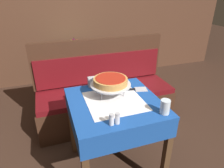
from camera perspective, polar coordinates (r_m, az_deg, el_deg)
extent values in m
plane|color=#382319|center=(2.08, 0.63, -22.33)|extent=(14.00, 14.00, 0.00)
cube|color=#194799|center=(1.62, 0.75, -5.35)|extent=(0.72, 0.72, 0.03)
cube|color=white|center=(1.61, 0.76, -4.86)|extent=(0.45, 0.45, 0.00)
cube|color=#194799|center=(1.67, 0.74, -7.97)|extent=(0.72, 0.72, 0.15)
cube|color=#4C331E|center=(1.74, 15.29, -18.96)|extent=(0.05, 0.05, 0.70)
cube|color=#4C331E|center=(2.03, -11.35, -11.04)|extent=(0.05, 0.05, 0.70)
cube|color=#4C331E|center=(2.17, 5.96, -7.83)|extent=(0.05, 0.05, 0.70)
cube|color=#1E6B33|center=(3.16, -10.25, 10.17)|extent=(0.64, 0.64, 0.03)
cube|color=white|center=(3.16, -10.27, 10.45)|extent=(0.40, 0.40, 0.00)
cube|color=#1E6B33|center=(3.19, -10.12, 8.59)|extent=(0.64, 0.64, 0.15)
cube|color=#4C331E|center=(2.99, -14.17, 1.39)|extent=(0.05, 0.05, 0.70)
cube|color=#4C331E|center=(3.07, -3.56, 2.87)|extent=(0.05, 0.05, 0.70)
cube|color=#4C331E|center=(3.52, -15.16, 5.04)|extent=(0.05, 0.05, 0.70)
cube|color=#4C331E|center=(3.59, -6.05, 6.24)|extent=(0.05, 0.05, 0.70)
cube|color=#3D2316|center=(2.54, -1.73, -6.52)|extent=(1.64, 0.54, 0.38)
cube|color=#600F14|center=(2.42, -1.80, -2.12)|extent=(1.61, 0.53, 0.06)
cube|color=#3D2316|center=(2.51, -3.53, 6.60)|extent=(1.64, 0.06, 0.56)
cube|color=#600F14|center=(2.50, -3.22, 4.48)|extent=(1.57, 0.02, 0.36)
cube|color=#4C2D1E|center=(3.55, -11.96, 19.77)|extent=(6.00, 0.04, 2.40)
cylinder|color=#ADADB2|center=(1.77, -1.50, -0.19)|extent=(0.01, 0.01, 0.09)
cylinder|color=#ADADB2|center=(1.60, -3.02, -3.23)|extent=(0.01, 0.01, 0.09)
cylinder|color=#ADADB2|center=(1.66, 3.51, -2.15)|extent=(0.01, 0.01, 0.09)
cylinder|color=#ADADB2|center=(1.65, -0.34, -0.54)|extent=(0.23, 0.23, 0.01)
cylinder|color=silver|center=(1.65, -0.34, -0.35)|extent=(0.32, 0.32, 0.01)
cylinder|color=silver|center=(1.65, -0.34, -0.10)|extent=(0.34, 0.34, 0.01)
cylinder|color=#C68E47|center=(1.64, -0.34, 0.84)|extent=(0.28, 0.28, 0.05)
cylinder|color=#A82314|center=(1.62, -0.34, 1.68)|extent=(0.25, 0.25, 0.01)
cube|color=#BCBCC1|center=(1.80, 8.25, -1.50)|extent=(0.12, 0.11, 0.00)
cube|color=black|center=(1.77, 4.12, -1.58)|extent=(0.16, 0.06, 0.01)
cylinder|color=silver|center=(1.48, 14.92, -6.31)|extent=(0.07, 0.07, 0.11)
cylinder|color=silver|center=(1.34, -0.15, -10.41)|extent=(0.03, 0.03, 0.06)
cylinder|color=#B7B7BC|center=(1.31, -0.15, -8.96)|extent=(0.03, 0.03, 0.02)
cylinder|color=silver|center=(1.35, 1.53, -10.08)|extent=(0.03, 0.03, 0.06)
cylinder|color=#B7B7BC|center=(1.32, 1.55, -8.65)|extent=(0.03, 0.03, 0.02)
cube|color=#B2B2B7|center=(1.83, -5.34, 0.69)|extent=(0.10, 0.05, 0.09)
cube|color=black|center=(3.09, -10.62, 10.37)|extent=(0.14, 0.14, 0.03)
cylinder|color=black|center=(3.07, -10.74, 11.76)|extent=(0.01, 0.01, 0.12)
cylinder|color=#99194C|center=(3.12, -10.87, 11.70)|extent=(0.04, 0.04, 0.10)
cylinder|color=gold|center=(3.04, -11.44, 11.30)|extent=(0.04, 0.04, 0.10)
cylinder|color=red|center=(3.06, -9.86, 11.49)|extent=(0.04, 0.04, 0.10)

